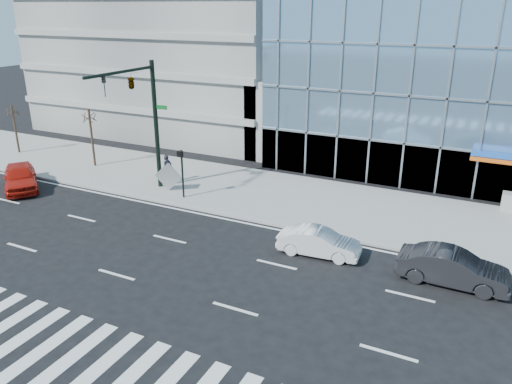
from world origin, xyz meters
TOP-DOWN VIEW (x-y plane):
  - ground at (0.00, 0.00)m, footprint 160.00×160.00m
  - sidewalk at (0.00, 8.00)m, footprint 120.00×8.00m
  - parking_garage at (-20.00, 26.00)m, footprint 24.00×24.00m
  - ramp_block at (-6.00, 18.00)m, footprint 6.00×8.00m
  - traffic_signal at (-11.00, 4.57)m, footprint 1.14×5.74m
  - ped_signal_post at (-8.50, 4.94)m, footprint 0.30×0.33m
  - street_tree_near at (-18.00, 7.50)m, footprint 1.10×1.10m
  - street_tree_far at (-26.00, 7.50)m, footprint 1.10×1.10m
  - white_sedan at (1.39, 1.80)m, footprint 4.03×1.70m
  - dark_sedan at (7.39, 1.80)m, footprint 4.59×1.63m
  - red_sedan at (-19.02, 1.89)m, footprint 4.97×4.51m
  - pedestrian at (-10.99, 6.87)m, footprint 0.60×0.77m
  - tilted_panel at (-10.01, 5.60)m, footprint 1.80×0.47m

SIDE VIEW (x-z plane):
  - ground at x=0.00m, z-range 0.00..0.00m
  - sidewalk at x=0.00m, z-range 0.00..0.15m
  - white_sedan at x=1.39m, z-range 0.00..1.29m
  - dark_sedan at x=7.39m, z-range 0.00..1.51m
  - red_sedan at x=-19.02m, z-range 0.00..1.64m
  - tilted_panel at x=-10.01m, z-range 0.15..1.99m
  - pedestrian at x=-10.99m, z-range 0.15..2.00m
  - ped_signal_post at x=-8.50m, z-range 0.64..3.64m
  - ramp_block at x=-6.00m, z-range 0.00..6.00m
  - street_tree_far at x=-26.00m, z-range 1.51..5.38m
  - street_tree_near at x=-18.00m, z-range 1.66..5.89m
  - traffic_signal at x=-11.00m, z-range 2.16..10.16m
  - parking_garage at x=-20.00m, z-range 0.00..20.00m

